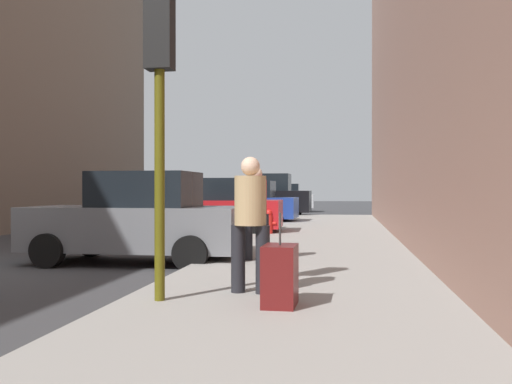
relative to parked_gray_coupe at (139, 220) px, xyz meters
name	(u,v)px	position (x,y,z in m)	size (l,w,h in m)	color
sidewalk	(305,274)	(3.35, -1.42, -0.77)	(4.00, 40.00, 0.15)	gray
parked_gray_coupe	(139,220)	(0.00, 0.00, 0.00)	(4.22, 2.10, 1.79)	slate
parked_red_hatchback	(215,208)	(0.00, 6.70, 0.00)	(4.26, 2.17, 1.79)	#B2191E
parked_blue_sedan	(247,204)	(0.00, 12.53, 0.00)	(4.26, 2.17, 1.79)	navy
parked_black_suv	(267,197)	(0.00, 18.74, 0.18)	(4.63, 2.11, 2.25)	black
parked_silver_sedan	(282,198)	(0.00, 25.64, 0.00)	(4.27, 2.19, 1.79)	#B7BABF
fire_hydrant	(269,222)	(1.80, 5.84, -0.35)	(0.42, 0.22, 0.70)	red
traffic_light	(160,78)	(1.85, -4.26, 1.91)	(0.32, 0.32, 3.60)	#514C0F
pedestrian_in_tan_coat	(250,217)	(2.82, -3.62, 0.26)	(0.52, 0.44, 1.71)	black
pedestrian_in_red_jacket	(256,208)	(2.39, -0.40, 0.26)	(0.53, 0.48, 1.71)	black
rolling_suitcase	(280,275)	(3.28, -4.36, -0.36)	(0.37, 0.57, 1.04)	#591414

